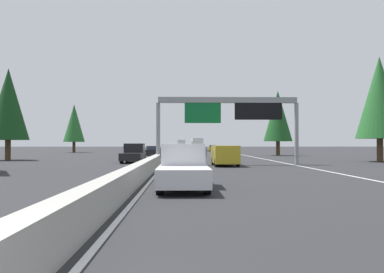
% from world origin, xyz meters
% --- Properties ---
extents(ground_plane, '(320.00, 320.00, 0.00)m').
position_xyz_m(ground_plane, '(60.00, 0.00, 0.00)').
color(ground_plane, '#262628').
extents(median_barrier, '(180.00, 0.56, 0.90)m').
position_xyz_m(median_barrier, '(80.00, 0.30, 0.45)').
color(median_barrier, '#9E9B93').
rests_on(median_barrier, ground).
extents(shoulder_stripe_right, '(160.00, 0.16, 0.01)m').
position_xyz_m(shoulder_stripe_right, '(70.00, -11.52, 0.01)').
color(shoulder_stripe_right, silver).
rests_on(shoulder_stripe_right, ground).
extents(shoulder_stripe_median, '(160.00, 0.16, 0.01)m').
position_xyz_m(shoulder_stripe_median, '(70.00, -0.25, 0.01)').
color(shoulder_stripe_median, silver).
rests_on(shoulder_stripe_median, ground).
extents(sign_gantry_overhead, '(0.50, 12.68, 5.97)m').
position_xyz_m(sign_gantry_overhead, '(32.62, -6.04, 4.75)').
color(sign_gantry_overhead, gray).
rests_on(sign_gantry_overhead, ground).
extents(pickup_near_center, '(5.60, 2.00, 1.86)m').
position_xyz_m(pickup_near_center, '(13.97, -1.87, 0.91)').
color(pickup_near_center, silver).
rests_on(pickup_near_center, ground).
extents(minivan_mid_right, '(5.00, 1.95, 1.69)m').
position_xyz_m(minivan_mid_right, '(30.63, -5.39, 0.95)').
color(minivan_mid_right, '#AD931E').
rests_on(minivan_mid_right, ground).
extents(sedan_mid_center, '(4.40, 1.80, 1.47)m').
position_xyz_m(sedan_mid_center, '(78.90, -9.18, 0.68)').
color(sedan_mid_center, slate).
rests_on(sedan_mid_center, ground).
extents(sedan_distant_b, '(4.40, 1.80, 1.47)m').
position_xyz_m(sedan_distant_b, '(90.76, -8.90, 0.68)').
color(sedan_distant_b, '#AD931E').
rests_on(sedan_distant_b, ground).
extents(sedan_distant_a, '(4.40, 1.80, 1.47)m').
position_xyz_m(sedan_distant_a, '(94.15, -1.80, 0.68)').
color(sedan_distant_a, '#2D6B38').
rests_on(sedan_distant_a, ground).
extents(box_truck_far_center, '(8.50, 2.40, 2.95)m').
position_xyz_m(box_truck_far_center, '(128.63, -1.64, 1.61)').
color(box_truck_far_center, white).
rests_on(box_truck_far_center, ground).
extents(bus_far_right, '(11.50, 2.55, 3.10)m').
position_xyz_m(bus_far_right, '(98.25, -5.60, 1.72)').
color(bus_far_right, white).
rests_on(bus_far_right, ground).
extents(oncoming_near, '(5.60, 2.00, 1.86)m').
position_xyz_m(oncoming_near, '(36.84, 2.94, 0.91)').
color(oncoming_near, black).
rests_on(oncoming_near, ground).
extents(oncoming_far, '(4.40, 1.80, 1.47)m').
position_xyz_m(oncoming_far, '(59.57, 2.80, 0.68)').
color(oncoming_far, black).
rests_on(oncoming_far, ground).
extents(conifer_right_near, '(4.75, 4.75, 10.80)m').
position_xyz_m(conifer_right_near, '(37.66, -22.00, 6.56)').
color(conifer_right_near, '#4C3823').
rests_on(conifer_right_near, ground).
extents(conifer_right_mid, '(4.37, 4.37, 9.94)m').
position_xyz_m(conifer_right_mid, '(58.47, -16.49, 6.04)').
color(conifer_right_mid, '#4C3823').
rests_on(conifer_right_mid, ground).
extents(conifer_left_near, '(4.51, 4.51, 10.24)m').
position_xyz_m(conifer_left_near, '(42.27, 17.51, 6.22)').
color(conifer_left_near, '#4C3823').
rests_on(conifer_left_near, ground).
extents(conifer_left_mid, '(4.31, 4.31, 9.80)m').
position_xyz_m(conifer_left_mid, '(79.69, 20.15, 5.95)').
color(conifer_left_mid, '#4C3823').
rests_on(conifer_left_mid, ground).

